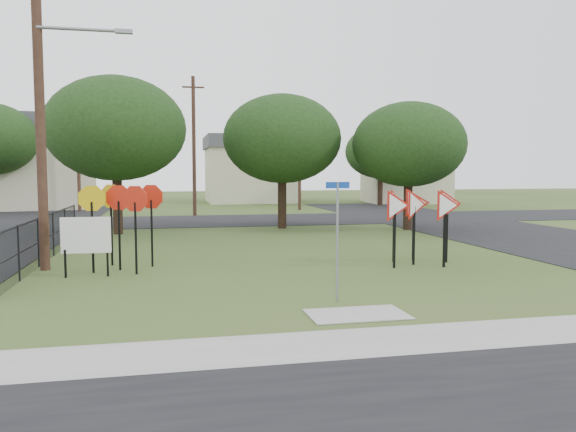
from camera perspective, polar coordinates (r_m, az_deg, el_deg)
The scene contains 22 objects.
ground at distance 13.88m, azimuth 3.75°, elevation -7.55°, with size 140.00×140.00×0.00m, color #32481B.
sidewalk at distance 10.03m, azimuth 10.50°, elevation -12.33°, with size 30.00×1.60×0.02m, color gray.
planting_strip at distance 8.99m, azimuth 13.53°, elevation -14.41°, with size 30.00×0.80×0.02m, color #32481B.
street_right at distance 28.05m, azimuth 22.05°, elevation -1.70°, with size 8.00×50.00×0.02m, color black.
street_far at distance 33.38m, azimuth -5.69°, elevation -0.44°, with size 60.00×8.00×0.02m, color black.
curb_pad at distance 11.65m, azimuth 7.04°, elevation -9.89°, with size 2.00×1.20×0.02m, color gray.
street_name_sign at distance 12.49m, azimuth 5.03°, elevation -1.68°, with size 0.55×0.06×2.68m.
stop_sign_cluster at distance 17.20m, azimuth -16.53°, elevation 0.92°, with size 2.39×2.14×2.53m.
yield_sign_cluster at distance 17.99m, azimuth 13.10°, elevation 0.82°, with size 3.08×1.71×2.41m.
info_board at distance 16.36m, azimuth -19.84°, elevation -2.07°, with size 1.33×0.08×1.66m.
utility_pole_main at distance 18.03m, azimuth -23.76°, elevation 11.51°, with size 3.55×0.33×10.00m.
far_pole_a at distance 37.12m, azimuth -9.54°, elevation 7.12°, with size 1.40×0.24×9.00m.
far_pole_b at distance 42.21m, azimuth 1.19°, elevation 6.52°, with size 1.40×0.24×8.50m.
far_pole_c at distance 43.53m, azimuth -20.56°, elevation 6.51°, with size 1.40×0.24×9.00m.
fence_run at distance 19.79m, azimuth -23.36°, elevation -1.98°, with size 0.05×11.55×1.50m.
house_left at distance 48.16m, azimuth -24.56°, elevation 5.04°, with size 10.58×8.88×7.20m.
house_mid at distance 53.61m, azimuth -3.87°, elevation 4.82°, with size 8.40×8.40×6.20m.
house_right at distance 53.65m, azimuth 11.80°, elevation 5.27°, with size 8.30×8.30×7.20m.
tree_near_left at distance 27.21m, azimuth -17.10°, elevation 8.47°, with size 6.40×6.40×7.27m.
tree_near_mid at distance 28.67m, azimuth -0.61°, elevation 7.83°, with size 6.00×6.00×6.80m.
tree_near_right at distance 28.59m, azimuth 12.18°, elevation 7.10°, with size 5.60×5.60×6.33m.
tree_far_right at distance 48.44m, azimuth 9.39°, elevation 6.44°, with size 6.00×6.00×6.80m.
Camera 1 is at (-3.73, -13.04, 2.91)m, focal length 35.00 mm.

